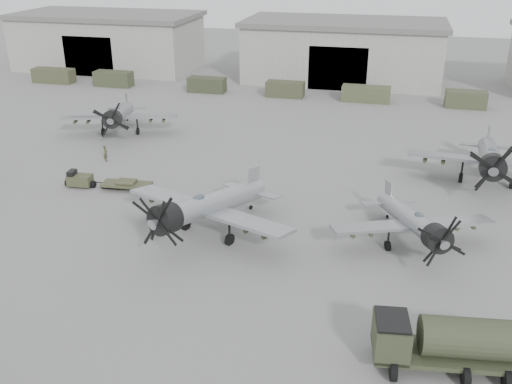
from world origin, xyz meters
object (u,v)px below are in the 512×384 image
aircraft_far_1 (490,158)px  ground_crew (106,153)px  aircraft_far_0 (119,115)px  fuel_tanker (448,340)px  tug_trailer (98,182)px  aircraft_mid_1 (205,207)px  aircraft_mid_2 (415,222)px

aircraft_far_1 → ground_crew: 34.52m
aircraft_far_1 → aircraft_far_0: bearing=177.3°
fuel_tanker → tug_trailer: bearing=142.1°
aircraft_far_1 → fuel_tanker: (-4.71, -24.52, -0.87)m
aircraft_far_0 → aircraft_far_1: (36.66, -5.26, 0.25)m
aircraft_far_1 → fuel_tanker: bearing=-95.4°
tug_trailer → ground_crew: (-2.33, 5.99, 0.24)m
aircraft_far_0 → fuel_tanker: size_ratio=1.63×
aircraft_mid_1 → tug_trailer: 13.40m
aircraft_mid_1 → aircraft_far_0: 25.70m
fuel_tanker → ground_crew: bearing=136.0°
aircraft_mid_1 → aircraft_far_0: bearing=150.0°
aircraft_far_0 → tug_trailer: size_ratio=1.68×
aircraft_far_1 → aircraft_mid_1: bearing=-138.9°
aircraft_mid_2 → tug_trailer: size_ratio=1.50×
aircraft_far_1 → aircraft_mid_2: bearing=-110.3°
fuel_tanker → tug_trailer: (-27.35, 16.17, -1.07)m
aircraft_mid_1 → fuel_tanker: (15.63, -9.93, -0.78)m
aircraft_mid_1 → tug_trailer: bearing=172.5°
tug_trailer → ground_crew: size_ratio=4.67×
aircraft_mid_2 → fuel_tanker: aircraft_mid_2 is taller
aircraft_far_0 → aircraft_mid_2: bearing=-48.1°
aircraft_mid_1 → ground_crew: size_ratio=8.33×
aircraft_mid_2 → tug_trailer: bearing=148.2°
aircraft_mid_1 → tug_trailer: (-11.72, 6.24, -1.85)m
aircraft_far_0 → ground_crew: (2.27, -7.62, -1.46)m
aircraft_mid_1 → aircraft_far_0: aircraft_mid_1 is taller
aircraft_mid_1 → ground_crew: bearing=159.5°
aircraft_far_0 → ground_crew: size_ratio=7.85×
aircraft_mid_2 → aircraft_far_1: size_ratio=0.80×
aircraft_mid_1 → aircraft_mid_2: aircraft_mid_1 is taller
aircraft_mid_2 → fuel_tanker: (1.49, -11.70, -0.41)m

